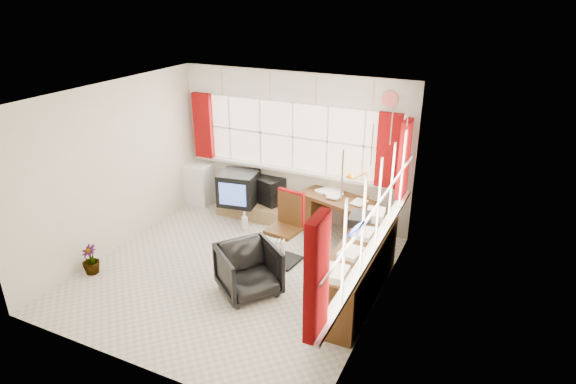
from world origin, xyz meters
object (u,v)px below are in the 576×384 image
radiator (272,260)px  mini_fridge (200,183)px  credenza (358,270)px  tv_bench (258,210)px  crt_tv (239,188)px  desk_lamp (367,180)px  task_chair (287,224)px  office_chair (249,270)px  desk (336,214)px

radiator → mini_fridge: 2.80m
credenza → tv_bench: credenza is taller
credenza → crt_tv: (-2.58, 1.40, 0.14)m
desk_lamp → radiator: 1.97m
task_chair → mini_fridge: (-2.31, 1.12, -0.18)m
tv_bench → mini_fridge: bearing=176.3°
task_chair → radiator: (-0.01, -0.47, -0.34)m
credenza → crt_tv: 2.93m
task_chair → office_chair: size_ratio=1.43×
desk → office_chair: 2.04m
desk → tv_bench: bearing=177.7°
radiator → crt_tv: 1.96m
credenza → crt_tv: credenza is taller
office_chair → credenza: 1.41m
office_chair → tv_bench: 2.27m
desk → office_chair: desk is taller
office_chair → mini_fridge: (-2.22, 2.12, 0.05)m
desk_lamp → radiator: (-0.83, -1.63, -0.75)m
tv_bench → credenza: bearing=-33.7°
office_chair → radiator: bearing=29.7°
radiator → tv_bench: bearing=124.6°
radiator → task_chair: bearing=88.5°
desk → crt_tv: bearing=-177.9°
desk → mini_fridge: (-2.70, 0.14, 0.01)m
desk → tv_bench: 1.47m
office_chair → radiator: (0.07, 0.53, -0.12)m
tv_bench → crt_tv: (-0.30, -0.12, 0.40)m
desk → office_chair: bearing=-103.6°
crt_tv → mini_fridge: 0.99m
desk → crt_tv: size_ratio=1.82×
task_chair → credenza: bearing=-21.4°
mini_fridge → desk: bearing=-2.9°
office_chair → mini_fridge: mini_fridge is taller
tv_bench → mini_fridge: mini_fridge is taller
desk → desk_lamp: 0.75m
tv_bench → mini_fridge: 1.28m
tv_bench → task_chair: bearing=-44.6°
task_chair → mini_fridge: 2.57m
office_chair → tv_bench: size_ratio=0.52×
desk_lamp → task_chair: desk_lamp is taller
desk_lamp → desk: bearing=-158.3°
credenza → mini_fridge: size_ratio=2.64×
tv_bench → crt_tv: size_ratio=2.00×
mini_fridge → task_chair: bearing=-25.9°
desk → credenza: bearing=-60.5°
office_chair → radiator: office_chair is taller
desk_lamp → tv_bench: size_ratio=0.31×
task_chair → tv_bench: 1.55m
task_chair → crt_tv: task_chair is taller
desk → radiator: desk is taller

